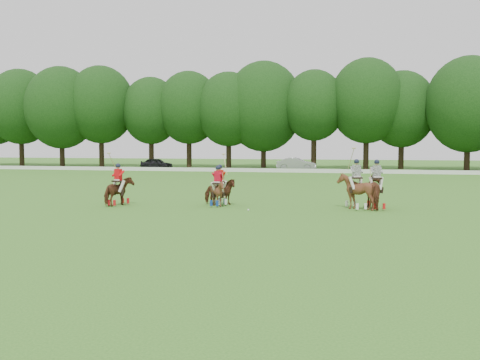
% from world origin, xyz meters
% --- Properties ---
extents(ground, '(180.00, 180.00, 0.00)m').
position_xyz_m(ground, '(0.00, 0.00, 0.00)').
color(ground, '#31691E').
rests_on(ground, ground).
extents(tree_line, '(117.98, 14.32, 14.75)m').
position_xyz_m(tree_line, '(0.26, 48.05, 8.23)').
color(tree_line, black).
rests_on(tree_line, ground).
extents(boundary_rail, '(120.00, 0.10, 0.44)m').
position_xyz_m(boundary_rail, '(0.00, 38.00, 0.22)').
color(boundary_rail, white).
rests_on(boundary_rail, ground).
extents(car_left, '(4.37, 2.23, 1.42)m').
position_xyz_m(car_left, '(-19.75, 42.50, 0.71)').
color(car_left, black).
rests_on(car_left, ground).
extents(car_mid, '(4.84, 1.81, 1.58)m').
position_xyz_m(car_mid, '(-1.65, 42.50, 0.79)').
color(car_mid, '#99999E').
rests_on(car_mid, ground).
extents(polo_red_a, '(1.21, 1.91, 2.76)m').
position_xyz_m(polo_red_a, '(-6.40, 3.43, 0.79)').
color(polo_red_a, '#552A16').
rests_on(polo_red_a, ground).
extents(polo_red_b, '(1.82, 1.74, 2.69)m').
position_xyz_m(polo_red_b, '(-1.29, 4.90, 0.75)').
color(polo_red_b, '#552A16').
rests_on(polo_red_b, ground).
extents(polo_red_c, '(1.29, 1.41, 2.12)m').
position_xyz_m(polo_red_c, '(-1.23, 4.30, 0.75)').
color(polo_red_c, '#552A16').
rests_on(polo_red_c, ground).
extents(polo_stripe_a, '(1.42, 2.27, 2.46)m').
position_xyz_m(polo_stripe_a, '(6.75, 4.93, 0.91)').
color(polo_stripe_a, '#552A16').
rests_on(polo_stripe_a, ground).
extents(polo_stripe_b, '(1.99, 2.08, 3.03)m').
position_xyz_m(polo_stripe_b, '(5.77, 4.65, 0.92)').
color(polo_stripe_b, '#552A16').
rests_on(polo_stripe_b, ground).
extents(polo_ball, '(0.09, 0.09, 0.09)m').
position_xyz_m(polo_ball, '(0.69, 2.82, 0.04)').
color(polo_ball, white).
rests_on(polo_ball, ground).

